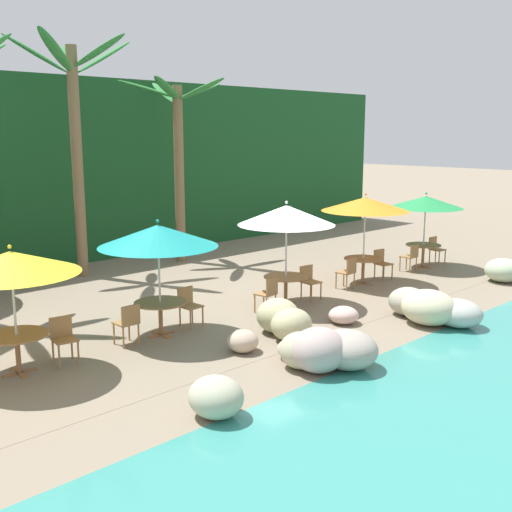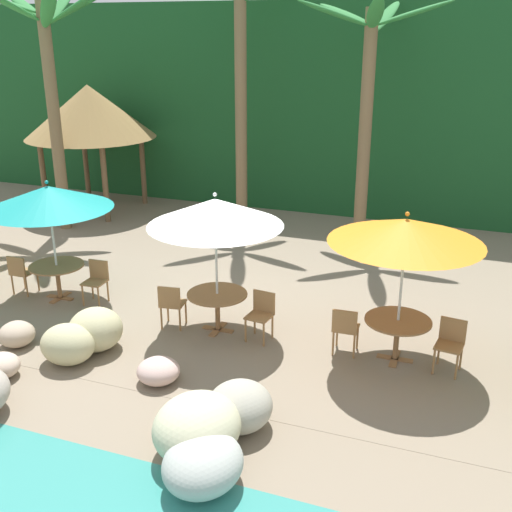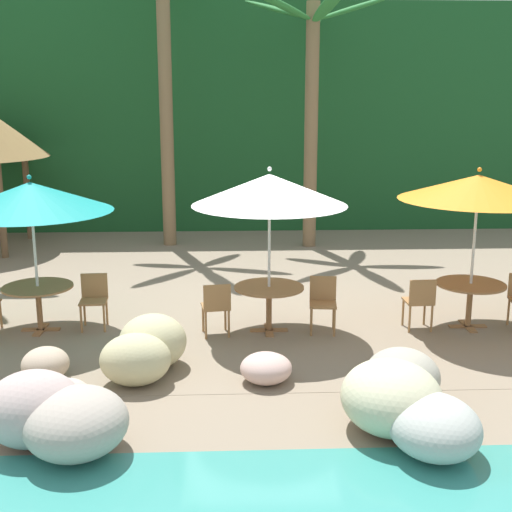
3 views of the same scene
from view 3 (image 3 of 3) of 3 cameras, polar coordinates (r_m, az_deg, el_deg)
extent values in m
plane|color=gray|center=(11.24, 0.23, -5.79)|extent=(120.00, 120.00, 0.00)
cube|color=gray|center=(11.23, 0.23, -5.77)|extent=(18.00, 5.20, 0.01)
cube|color=#194C23|center=(19.61, -1.01, 11.44)|extent=(28.00, 2.40, 6.00)
ellipsoid|color=#ADB2AA|center=(7.61, 14.60, -13.56)|extent=(0.97, 1.11, 0.62)
ellipsoid|color=#B6A19C|center=(7.90, -18.04, -11.98)|extent=(1.06, 1.00, 0.81)
ellipsoid|color=#A8A391|center=(8.68, 12.08, -9.75)|extent=(0.91, 0.97, 0.67)
ellipsoid|color=#C3BB8B|center=(9.59, -8.59, -7.03)|extent=(0.93, 0.93, 0.75)
ellipsoid|color=#B7B290|center=(8.24, -18.15, -11.43)|extent=(0.80, 0.84, 0.68)
ellipsoid|color=#CFABA0|center=(9.08, 0.84, -9.31)|extent=(0.68, 0.68, 0.39)
ellipsoid|color=#C8B09B|center=(8.61, -15.67, -11.16)|extent=(0.63, 0.62, 0.39)
ellipsoid|color=#AA9F92|center=(7.59, -14.72, -13.29)|extent=(1.09, 1.16, 0.71)
ellipsoid|color=#C0B98A|center=(9.11, -10.00, -8.48)|extent=(0.92, 0.80, 0.68)
ellipsoid|color=beige|center=(7.95, 11.19, -11.45)|extent=(1.13, 1.27, 0.79)
ellipsoid|color=#BCA58D|center=(9.54, -17.12, -8.59)|extent=(0.62, 0.63, 0.45)
cylinder|color=silver|center=(11.21, -17.86, -0.49)|extent=(0.04, 0.04, 2.25)
cone|color=teal|center=(11.02, -18.25, 4.69)|extent=(2.49, 2.49, 0.45)
sphere|color=teal|center=(10.98, -18.37, 6.26)|extent=(0.07, 0.07, 0.07)
cube|color=olive|center=(11.52, -17.46, -5.87)|extent=(0.60, 0.12, 0.03)
cube|color=olive|center=(11.52, -17.46, -5.87)|extent=(0.12, 0.60, 0.03)
cylinder|color=olive|center=(11.41, -17.59, -4.18)|extent=(0.09, 0.09, 0.71)
cylinder|color=olive|center=(11.31, -17.72, -2.47)|extent=(1.10, 1.10, 0.03)
cylinder|color=#9E7042|center=(11.11, -12.52, -5.13)|extent=(0.04, 0.04, 0.45)
cylinder|color=#9E7042|center=(11.16, -14.35, -5.14)|extent=(0.04, 0.04, 0.45)
cylinder|color=#9E7042|center=(11.45, -12.31, -4.56)|extent=(0.04, 0.04, 0.45)
cylinder|color=#9E7042|center=(11.50, -14.08, -4.57)|extent=(0.04, 0.04, 0.45)
cube|color=#9E7042|center=(11.23, -13.38, -3.68)|extent=(0.44, 0.44, 0.03)
cube|color=#9E7042|center=(11.37, -13.30, -2.45)|extent=(0.42, 0.06, 0.42)
cylinder|color=#9E7042|center=(11.81, -20.48, -4.56)|extent=(0.04, 0.04, 0.45)
cylinder|color=silver|center=(10.64, 1.10, -0.25)|extent=(0.04, 0.04, 2.37)
cone|color=white|center=(10.43, 1.13, 5.54)|extent=(2.39, 2.39, 0.48)
sphere|color=white|center=(10.39, 1.14, 7.26)|extent=(0.07, 0.07, 0.07)
cube|color=olive|center=(10.97, 1.08, -6.19)|extent=(0.60, 0.12, 0.03)
cube|color=olive|center=(10.97, 1.08, -6.19)|extent=(0.12, 0.60, 0.03)
cylinder|color=olive|center=(10.86, 1.08, -4.43)|extent=(0.09, 0.09, 0.71)
cylinder|color=olive|center=(10.76, 1.09, -2.63)|extent=(1.10, 1.10, 0.03)
cylinder|color=#9E7042|center=(10.73, 6.55, -5.55)|extent=(0.04, 0.04, 0.45)
cylinder|color=#9E7042|center=(10.72, 4.63, -5.53)|extent=(0.04, 0.04, 0.45)
cylinder|color=#9E7042|center=(11.07, 6.47, -4.95)|extent=(0.04, 0.04, 0.45)
cylinder|color=#9E7042|center=(11.06, 4.62, -4.92)|extent=(0.04, 0.04, 0.45)
cube|color=#9E7042|center=(10.82, 5.60, -4.03)|extent=(0.47, 0.47, 0.03)
cube|color=#9E7042|center=(10.96, 5.59, -2.74)|extent=(0.42, 0.08, 0.42)
cylinder|color=#9E7042|center=(10.91, -4.43, -5.18)|extent=(0.04, 0.04, 0.45)
cylinder|color=#9E7042|center=(10.96, -2.57, -5.07)|extent=(0.04, 0.04, 0.45)
cylinder|color=#9E7042|center=(10.58, -4.20, -5.79)|extent=(0.04, 0.04, 0.45)
cylinder|color=#9E7042|center=(10.62, -2.28, -5.68)|extent=(0.04, 0.04, 0.45)
cube|color=#9E7042|center=(10.69, -3.38, -4.21)|extent=(0.48, 0.48, 0.03)
cube|color=#9E7042|center=(10.44, -3.25, -3.52)|extent=(0.42, 0.10, 0.42)
cylinder|color=silver|center=(11.34, 17.61, 0.01)|extent=(0.04, 0.04, 2.38)
cone|color=orange|center=(11.15, 18.01, 5.47)|extent=(2.45, 2.45, 0.38)
sphere|color=orange|center=(11.12, 18.11, 6.86)|extent=(0.07, 0.07, 0.07)
cube|color=olive|center=(11.66, 17.20, -5.61)|extent=(0.60, 0.12, 0.03)
cube|color=olive|center=(11.66, 17.20, -5.61)|extent=(0.12, 0.60, 0.03)
cylinder|color=olive|center=(11.55, 17.32, -3.95)|extent=(0.09, 0.09, 0.71)
cylinder|color=olive|center=(11.46, 17.45, -2.25)|extent=(1.10, 1.10, 0.03)
cylinder|color=#9E7042|center=(11.92, 20.27, -4.38)|extent=(0.04, 0.04, 0.45)
cylinder|color=#9E7042|center=(11.42, 12.13, -4.60)|extent=(0.04, 0.04, 0.45)
cylinder|color=#9E7042|center=(11.52, 13.84, -4.52)|extent=(0.04, 0.04, 0.45)
cylinder|color=#9E7042|center=(11.09, 12.67, -5.17)|extent=(0.04, 0.04, 0.45)
cylinder|color=#9E7042|center=(11.20, 14.41, -5.08)|extent=(0.04, 0.04, 0.45)
cube|color=#9E7042|center=(11.24, 13.33, -3.68)|extent=(0.44, 0.44, 0.03)
cube|color=#9E7042|center=(11.00, 13.70, -3.01)|extent=(0.42, 0.05, 0.42)
cylinder|color=brown|center=(16.83, -7.49, 12.12)|extent=(0.32, 0.32, 6.67)
cylinder|color=brown|center=(16.63, 4.61, 10.55)|extent=(0.32, 0.32, 5.73)
ellipsoid|color=#2D7A38|center=(16.90, 8.15, 19.75)|extent=(1.86, 0.46, 0.66)
ellipsoid|color=#2D7A38|center=(17.64, 4.95, 19.36)|extent=(0.66, 1.81, 0.87)
ellipsoid|color=#2D7A38|center=(17.16, 1.81, 19.81)|extent=(1.74, 1.34, 0.62)
ellipsoid|color=#2D7A38|center=(16.11, 2.09, 20.17)|extent=(1.73, 1.32, 0.67)
ellipsoid|color=#2D7A38|center=(15.84, 6.13, 20.16)|extent=(0.80, 1.86, 0.73)
cylinder|color=brown|center=(18.56, -18.48, 4.73)|extent=(0.16, 0.16, 2.20)
cylinder|color=brown|center=(16.56, -20.44, 3.59)|extent=(0.16, 0.16, 2.20)
camera|label=1|loc=(10.25, -93.41, 2.19)|focal=43.59mm
camera|label=2|loc=(5.18, 81.02, 19.61)|focal=43.35mm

